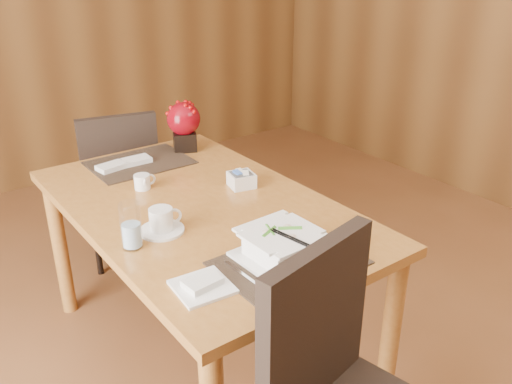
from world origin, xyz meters
TOP-DOWN VIEW (x-y plane):
  - dining_table at (0.00, 0.60)m, footprint 0.90×1.50m
  - placemat_near at (0.00, 0.05)m, footprint 0.45×0.33m
  - placemat_far at (0.00, 1.15)m, footprint 0.45×0.33m
  - soup_setting at (-0.01, 0.08)m, footprint 0.26×0.26m
  - coffee_cup at (-0.23, 0.49)m, footprint 0.16×0.16m
  - water_glass at (-0.36, 0.45)m, footprint 0.09×0.09m
  - creamer_jug at (-0.12, 0.87)m, footprint 0.09×0.09m
  - sugar_caddy at (0.23, 0.64)m, footprint 0.12×0.12m
  - berry_decor at (0.27, 1.19)m, footprint 0.17×0.17m
  - napkins_far at (-0.07, 1.15)m, footprint 0.26×0.10m
  - bread_plate at (-0.30, 0.10)m, footprint 0.18×0.18m
  - far_chair at (0.05, 1.56)m, footprint 0.50×0.51m

SIDE VIEW (x-z plane):
  - far_chair at x=0.05m, z-range 0.06..0.96m
  - dining_table at x=0.00m, z-range 0.28..1.03m
  - placemat_near at x=0.00m, z-range 0.75..0.76m
  - placemat_far at x=0.00m, z-range 0.75..0.76m
  - bread_plate at x=-0.30m, z-range 0.75..0.76m
  - napkins_far at x=-0.07m, z-range 0.76..0.78m
  - sugar_caddy at x=0.23m, z-range 0.75..0.81m
  - creamer_jug at x=-0.12m, z-range 0.75..0.81m
  - coffee_cup at x=-0.23m, z-range 0.74..0.83m
  - soup_setting at x=-0.01m, z-range 0.75..0.85m
  - water_glass at x=-0.36m, z-range 0.75..0.91m
  - berry_decor at x=0.27m, z-range 0.77..1.01m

